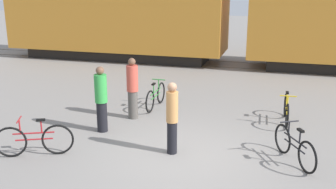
{
  "coord_description": "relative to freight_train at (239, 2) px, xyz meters",
  "views": [
    {
      "loc": [
        2.04,
        -8.34,
        4.0
      ],
      "look_at": [
        -0.72,
        1.3,
        1.1
      ],
      "focal_mm": 42.0,
      "sensor_mm": 36.0,
      "label": 1
    }
  ],
  "objects": [
    {
      "name": "rail_far",
      "position": [
        -0.0,
        0.72,
        -3.04
      ],
      "size": [
        35.96,
        0.07,
        0.01
      ],
      "primitive_type": "cube",
      "color": "#4C4238",
      "rests_on": "ground_plane"
    },
    {
      "name": "person_in_red",
      "position": [
        -2.08,
        -8.78,
        -2.12
      ],
      "size": [
        0.34,
        0.34,
        1.85
      ],
      "rotation": [
        0.0,
        0.0,
        0.94
      ],
      "color": "#514C47",
      "rests_on": "ground_plane"
    },
    {
      "name": "rail_near",
      "position": [
        -0.0,
        -0.72,
        -3.04
      ],
      "size": [
        35.96,
        0.07,
        0.01
      ],
      "primitive_type": "cube",
      "color": "#4C4238",
      "rests_on": "ground_plane"
    },
    {
      "name": "freight_train",
      "position": [
        0.0,
        0.0,
        0.0
      ],
      "size": [
        23.96,
        3.05,
        5.78
      ],
      "color": "black",
      "rests_on": "ground_plane"
    },
    {
      "name": "bicycle_green",
      "position": [
        -1.73,
        -7.61,
        -2.67
      ],
      "size": [
        0.46,
        1.79,
        0.89
      ],
      "color": "black",
      "rests_on": "ground_plane"
    },
    {
      "name": "bicycle_black",
      "position": [
        2.53,
        -10.6,
        -2.67
      ],
      "size": [
        0.91,
        1.59,
        0.9
      ],
      "color": "black",
      "rests_on": "ground_plane"
    },
    {
      "name": "bicycle_maroon",
      "position": [
        -3.36,
        -11.93,
        -2.65
      ],
      "size": [
        1.69,
        0.8,
        0.94
      ],
      "color": "black",
      "rests_on": "ground_plane"
    },
    {
      "name": "bicycle_yellow",
      "position": [
        2.37,
        -7.91,
        -2.66
      ],
      "size": [
        0.46,
        1.81,
        0.91
      ],
      "color": "black",
      "rests_on": "ground_plane"
    },
    {
      "name": "person_in_green",
      "position": [
        -2.5,
        -10.03,
        -2.12
      ],
      "size": [
        0.34,
        0.34,
        1.83
      ],
      "rotation": [
        0.0,
        0.0,
        2.38
      ],
      "color": "black",
      "rests_on": "ground_plane"
    },
    {
      "name": "person_in_tan",
      "position": [
        -0.27,
        -10.88,
        -2.14
      ],
      "size": [
        0.28,
        0.28,
        1.76
      ],
      "rotation": [
        0.0,
        0.0,
        0.22
      ],
      "color": "black",
      "rests_on": "ground_plane"
    },
    {
      "name": "ground_plane",
      "position": [
        -0.0,
        -10.98,
        -3.05
      ],
      "size": [
        80.0,
        80.0,
        0.0
      ],
      "primitive_type": "plane",
      "color": "gray"
    }
  ]
}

